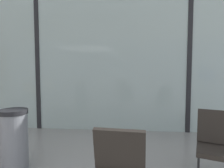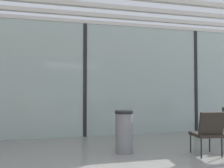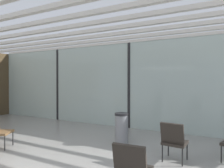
{
  "view_description": "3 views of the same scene",
  "coord_description": "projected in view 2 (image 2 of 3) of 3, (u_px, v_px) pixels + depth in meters",
  "views": [
    {
      "loc": [
        2.16,
        0.82,
        1.4
      ],
      "look_at": [
        1.53,
        7.96,
        0.89
      ],
      "focal_mm": 30.29,
      "sensor_mm": 36.0,
      "label": 1
    },
    {
      "loc": [
        -0.8,
        -1.33,
        1.26
      ],
      "look_at": [
        0.86,
        5.48,
        1.48
      ],
      "focal_mm": 37.34,
      "sensor_mm": 36.0,
      "label": 2
    },
    {
      "loc": [
        2.91,
        -1.77,
        1.74
      ],
      "look_at": [
        -1.86,
        7.37,
        1.6
      ],
      "focal_mm": 32.29,
      "sensor_mm": 36.0,
      "label": 3
    }
  ],
  "objects": [
    {
      "name": "glass_curtain_wall",
      "position": [
        85.0,
        80.0,
        6.54
      ],
      "size": [
        14.0,
        0.08,
        3.17
      ],
      "primitive_type": "cube",
      "color": "#A3B7B2",
      "rests_on": "ground"
    },
    {
      "name": "trash_bin",
      "position": [
        124.0,
        131.0,
        4.77
      ],
      "size": [
        0.38,
        0.38,
        0.86
      ],
      "color": "slate",
      "rests_on": "ground"
    },
    {
      "name": "window_mullion_2",
      "position": [
        195.0,
        81.0,
        7.37
      ],
      "size": [
        0.1,
        0.12,
        3.17
      ],
      "primitive_type": "cube",
      "color": "black",
      "rests_on": "ground"
    },
    {
      "name": "parked_airplane",
      "position": [
        80.0,
        73.0,
        11.33
      ],
      "size": [
        14.29,
        4.29,
        4.29
      ],
      "color": "#B2BCD6",
      "rests_on": "ground"
    },
    {
      "name": "window_mullion_1",
      "position": [
        85.0,
        80.0,
        6.54
      ],
      "size": [
        0.1,
        0.12,
        3.17
      ],
      "primitive_type": "cube",
      "color": "black",
      "rests_on": "ground"
    },
    {
      "name": "lounge_chair_0",
      "position": [
        208.0,
        130.0,
        4.53
      ],
      "size": [
        0.53,
        0.57,
        0.87
      ],
      "rotation": [
        0.0,
        0.0,
        3.05
      ],
      "color": "#28231E",
      "rests_on": "ground"
    }
  ]
}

